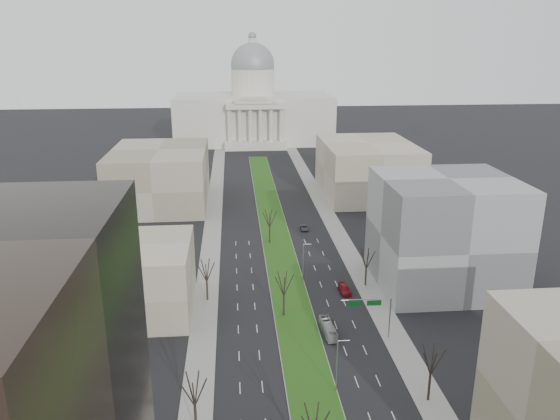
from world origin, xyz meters
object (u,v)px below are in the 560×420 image
car_black (330,325)px  box_van (328,328)px  car_red (344,289)px  car_grey_far (304,228)px

car_black → box_van: 1.75m
car_black → car_red: size_ratio=0.87×
car_black → car_grey_far: size_ratio=1.02×
box_van → car_black: bearing=65.6°
car_red → box_van: bearing=-114.2°
car_black → box_van: bearing=-109.5°
car_red → car_grey_far: car_red is taller
car_red → car_grey_far: (-3.42, 40.47, -0.14)m
box_van → car_red: bearing=64.8°
car_red → car_grey_far: 40.61m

